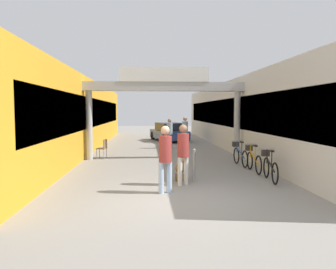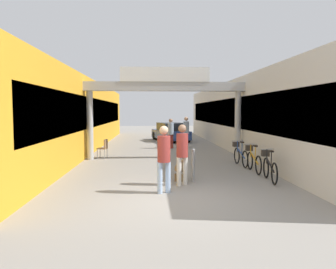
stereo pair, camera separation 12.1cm
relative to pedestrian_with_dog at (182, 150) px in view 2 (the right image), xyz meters
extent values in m
plane|color=gray|center=(-0.26, -1.58, -1.03)|extent=(80.00, 80.00, 0.00)
cube|color=gold|center=(-5.36, 9.42, 0.87)|extent=(3.00, 26.00, 3.80)
cube|color=black|center=(-3.88, 9.42, 1.06)|extent=(0.04, 23.40, 1.52)
cube|color=beige|center=(4.84, 9.42, 0.87)|extent=(3.00, 26.00, 3.80)
cube|color=black|center=(3.36, 9.42, 1.06)|extent=(0.04, 23.40, 1.52)
cylinder|color=#B2B2B2|center=(-3.61, 5.33, 0.50)|extent=(0.28, 0.28, 3.07)
cylinder|color=#B2B2B2|center=(3.09, 5.33, 0.50)|extent=(0.28, 0.28, 3.07)
cube|color=#B2B2B2|center=(-0.26, 5.33, 2.24)|extent=(7.40, 0.44, 0.40)
cube|color=white|center=(-0.26, 5.13, 2.76)|extent=(3.96, 0.10, 0.64)
cylinder|color=silver|center=(-0.10, -0.07, -0.61)|extent=(0.20, 0.20, 0.83)
cylinder|color=silver|center=(0.10, 0.07, -0.61)|extent=(0.20, 0.20, 0.83)
cylinder|color=#99332D|center=(0.00, 0.00, 0.15)|extent=(0.47, 0.47, 0.69)
sphere|color=#8C664C|center=(0.00, 0.00, 0.64)|extent=(0.33, 0.33, 0.24)
cylinder|color=#A5BFE0|center=(-0.46, -0.84, -0.61)|extent=(0.18, 0.18, 0.83)
cylinder|color=#A5BFE0|center=(-0.68, -0.93, -0.61)|extent=(0.18, 0.18, 0.83)
cylinder|color=#99332D|center=(-0.57, -0.89, 0.15)|extent=(0.44, 0.44, 0.69)
sphere|color=tan|center=(-0.57, -0.89, 0.64)|extent=(0.31, 0.31, 0.24)
cylinder|color=navy|center=(1.24, 9.65, -0.60)|extent=(0.17, 0.17, 0.86)
cylinder|color=navy|center=(1.18, 9.89, -0.60)|extent=(0.17, 0.17, 0.86)
cylinder|color=#8C9EB2|center=(1.21, 9.77, 0.18)|extent=(0.41, 0.41, 0.71)
sphere|color=tan|center=(1.21, 9.77, 0.68)|extent=(0.29, 0.29, 0.24)
cylinder|color=#99332D|center=(0.19, 9.33, -0.63)|extent=(0.20, 0.20, 0.81)
cylinder|color=#99332D|center=(0.35, 9.51, -0.63)|extent=(0.20, 0.20, 0.81)
cylinder|color=#8C9EB2|center=(0.27, 9.42, 0.11)|extent=(0.48, 0.48, 0.67)
sphere|color=#8C664C|center=(0.27, 9.42, 0.59)|extent=(0.32, 0.32, 0.23)
ellipsoid|color=brown|center=(0.01, 0.73, -0.65)|extent=(0.53, 0.81, 0.30)
sphere|color=brown|center=(0.11, 1.05, -0.54)|extent=(0.31, 0.31, 0.25)
sphere|color=white|center=(0.08, 0.94, -0.66)|extent=(0.22, 0.22, 0.18)
cylinder|color=brown|center=(-0.02, 0.97, -0.91)|extent=(0.09, 0.09, 0.24)
cylinder|color=brown|center=(0.17, 0.92, -0.91)|extent=(0.09, 0.09, 0.24)
cylinder|color=brown|center=(-0.15, 0.55, -0.91)|extent=(0.09, 0.09, 0.24)
cylinder|color=brown|center=(0.04, 0.49, -0.91)|extent=(0.09, 0.09, 0.24)
torus|color=black|center=(2.83, 0.89, -0.70)|extent=(0.13, 0.67, 0.67)
torus|color=black|center=(2.72, -0.12, -0.70)|extent=(0.13, 0.67, 0.67)
cube|color=black|center=(2.77, 0.38, -0.52)|extent=(0.14, 0.94, 0.34)
cylinder|color=black|center=(2.76, 0.26, -0.30)|extent=(0.04, 0.04, 0.42)
cube|color=black|center=(2.76, 0.26, -0.08)|extent=(0.12, 0.23, 0.05)
cylinder|color=black|center=(2.82, 0.83, -0.32)|extent=(0.04, 0.04, 0.46)
cylinder|color=gray|center=(2.82, 0.83, -0.08)|extent=(0.46, 0.08, 0.03)
cube|color=#332D28|center=(2.85, 1.03, -0.24)|extent=(0.26, 0.23, 0.20)
torus|color=black|center=(2.77, 2.40, -0.70)|extent=(0.07, 0.67, 0.67)
torus|color=black|center=(2.75, 1.38, -0.70)|extent=(0.07, 0.67, 0.67)
cube|color=gold|center=(2.76, 1.89, -0.52)|extent=(0.06, 0.94, 0.34)
cylinder|color=gold|center=(2.75, 1.77, -0.30)|extent=(0.03, 0.03, 0.42)
cube|color=black|center=(2.75, 1.77, -0.08)|extent=(0.11, 0.22, 0.05)
cylinder|color=gold|center=(2.77, 2.34, -0.32)|extent=(0.03, 0.03, 0.46)
cylinder|color=gray|center=(2.77, 2.34, -0.08)|extent=(0.46, 0.04, 0.03)
cube|color=#332D28|center=(2.77, 2.54, -0.24)|extent=(0.24, 0.21, 0.20)
torus|color=black|center=(2.65, 3.78, -0.70)|extent=(0.08, 0.67, 0.67)
torus|color=black|center=(2.69, 2.76, -0.70)|extent=(0.08, 0.67, 0.67)
cube|color=#234C9E|center=(2.67, 3.27, -0.52)|extent=(0.08, 0.94, 0.34)
cylinder|color=#234C9E|center=(2.67, 3.15, -0.30)|extent=(0.03, 0.03, 0.42)
cube|color=black|center=(2.67, 3.15, -0.08)|extent=(0.11, 0.22, 0.05)
cylinder|color=#234C9E|center=(2.65, 3.72, -0.32)|extent=(0.03, 0.03, 0.46)
cylinder|color=gray|center=(2.65, 3.72, -0.08)|extent=(0.46, 0.05, 0.03)
cube|color=#332D28|center=(2.64, 3.92, -0.24)|extent=(0.25, 0.21, 0.20)
cylinder|color=gray|center=(0.39, 0.47, -0.56)|extent=(0.10, 0.10, 0.95)
sphere|color=gray|center=(0.39, 0.47, -0.05)|extent=(0.10, 0.10, 0.10)
cylinder|color=gray|center=(-3.32, 5.41, -0.81)|extent=(0.04, 0.04, 0.45)
cylinder|color=gray|center=(-3.25, 5.75, -0.81)|extent=(0.04, 0.04, 0.45)
cylinder|color=gray|center=(-2.99, 5.34, -0.81)|extent=(0.04, 0.04, 0.45)
cylinder|color=gray|center=(-2.91, 5.67, -0.81)|extent=(0.04, 0.04, 0.45)
cube|color=olive|center=(-3.12, 5.54, -0.56)|extent=(0.48, 0.48, 0.04)
cube|color=olive|center=(-2.94, 5.50, -0.34)|extent=(0.13, 0.40, 0.40)
cube|color=#2D478C|center=(0.56, 14.23, -0.55)|extent=(2.72, 4.31, 0.60)
cube|color=#1E2328|center=(0.60, 14.08, 0.02)|extent=(2.09, 2.53, 0.55)
cylinder|color=black|center=(-0.58, 15.42, -0.73)|extent=(0.35, 0.63, 0.60)
cylinder|color=black|center=(0.95, 15.83, -0.73)|extent=(0.35, 0.63, 0.60)
cylinder|color=black|center=(0.16, 12.62, -0.73)|extent=(0.35, 0.63, 0.60)
cylinder|color=black|center=(1.70, 13.03, -0.73)|extent=(0.35, 0.63, 0.60)
camera|label=1|loc=(-1.06, -9.44, 1.15)|focal=35.00mm
camera|label=2|loc=(-0.94, -9.44, 1.15)|focal=35.00mm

